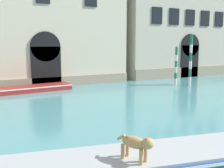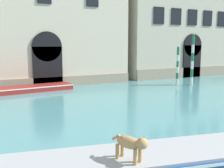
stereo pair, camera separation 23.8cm
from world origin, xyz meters
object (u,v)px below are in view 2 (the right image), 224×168
(mooring_pole_0, at_px, (178,65))
(boat_foreground, at_px, (127,164))
(dog_on_deck, at_px, (131,144))
(boat_moored_near_palazzo, at_px, (31,88))
(mooring_pole_2, at_px, (192,59))

(mooring_pole_0, bearing_deg, boat_foreground, -134.06)
(dog_on_deck, xyz_separation_m, boat_moored_near_palazzo, (-0.15, 14.61, -0.84))
(boat_foreground, height_order, mooring_pole_0, mooring_pole_0)
(boat_foreground, xyz_separation_m, mooring_pole_2, (12.61, 11.31, 1.88))
(mooring_pole_0, bearing_deg, mooring_pole_2, -39.66)
(dog_on_deck, bearing_deg, boat_moored_near_palazzo, 155.43)
(boat_foreground, relative_size, boat_moored_near_palazzo, 1.39)
(boat_foreground, bearing_deg, boat_moored_near_palazzo, 102.40)
(boat_foreground, relative_size, mooring_pole_2, 1.97)
(boat_moored_near_palazzo, bearing_deg, dog_on_deck, -94.93)
(boat_foreground, relative_size, mooring_pole_0, 2.61)
(mooring_pole_0, height_order, mooring_pole_2, mooring_pole_2)
(dog_on_deck, height_order, boat_moored_near_palazzo, dog_on_deck)
(mooring_pole_2, bearing_deg, mooring_pole_0, 140.34)
(dog_on_deck, relative_size, mooring_pole_2, 0.23)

